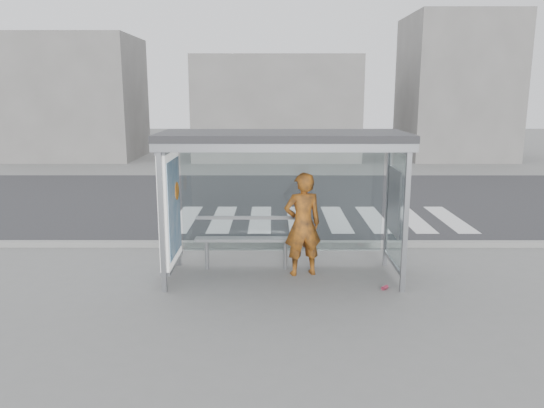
{
  "coord_description": "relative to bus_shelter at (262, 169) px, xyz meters",
  "views": [
    {
      "loc": [
        -0.18,
        -9.12,
        3.29
      ],
      "look_at": [
        -0.19,
        0.2,
        1.32
      ],
      "focal_mm": 35.0,
      "sensor_mm": 36.0,
      "label": 1
    }
  ],
  "objects": [
    {
      "name": "building_left",
      "position": [
        -9.63,
        17.94,
        1.02
      ],
      "size": [
        6.0,
        5.0,
        6.0
      ],
      "primitive_type": "cube",
      "color": "slate",
      "rests_on": "ground"
    },
    {
      "name": "building_center",
      "position": [
        0.37,
        17.94,
        0.52
      ],
      "size": [
        8.0,
        5.0,
        5.0
      ],
      "primitive_type": "cube",
      "color": "slate",
      "rests_on": "ground"
    },
    {
      "name": "building_right",
      "position": [
        9.37,
        17.94,
        1.52
      ],
      "size": [
        5.0,
        5.0,
        7.0
      ],
      "primitive_type": "cube",
      "color": "slate",
      "rests_on": "ground"
    },
    {
      "name": "ground",
      "position": [
        0.37,
        -0.06,
        -1.98
      ],
      "size": [
        80.0,
        80.0,
        0.0
      ],
      "primitive_type": "plane",
      "color": "slate",
      "rests_on": "ground"
    },
    {
      "name": "crosswalk",
      "position": [
        1.37,
        4.44,
        -1.98
      ],
      "size": [
        7.55,
        3.0,
        0.0
      ],
      "color": "silver",
      "rests_on": "ground"
    },
    {
      "name": "bench",
      "position": [
        -0.31,
        0.44,
        -1.4
      ],
      "size": [
        1.91,
        0.33,
        0.99
      ],
      "color": "gray",
      "rests_on": "ground"
    },
    {
      "name": "soda_can",
      "position": [
        2.1,
        -0.66,
        -1.95
      ],
      "size": [
        0.14,
        0.14,
        0.07
      ],
      "primitive_type": "cylinder",
      "rotation": [
        0.0,
        1.57,
        0.8
      ],
      "color": "#CC3C59",
      "rests_on": "ground"
    },
    {
      "name": "bus_shelter",
      "position": [
        0.0,
        0.0,
        0.0
      ],
      "size": [
        4.25,
        1.65,
        2.62
      ],
      "color": "gray",
      "rests_on": "ground"
    },
    {
      "name": "person",
      "position": [
        0.73,
        0.11,
        -1.03
      ],
      "size": [
        0.78,
        0.6,
        1.9
      ],
      "primitive_type": "imported",
      "rotation": [
        0.0,
        0.0,
        3.38
      ],
      "color": "red",
      "rests_on": "ground"
    },
    {
      "name": "curb",
      "position": [
        0.37,
        1.89,
        -1.92
      ],
      "size": [
        30.0,
        0.18,
        0.12
      ],
      "primitive_type": "cube",
      "color": "gray",
      "rests_on": "ground"
    },
    {
      "name": "road",
      "position": [
        0.37,
        6.94,
        -1.98
      ],
      "size": [
        30.0,
        10.0,
        0.01
      ],
      "primitive_type": "cube",
      "color": "#2B2B2E",
      "rests_on": "ground"
    }
  ]
}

